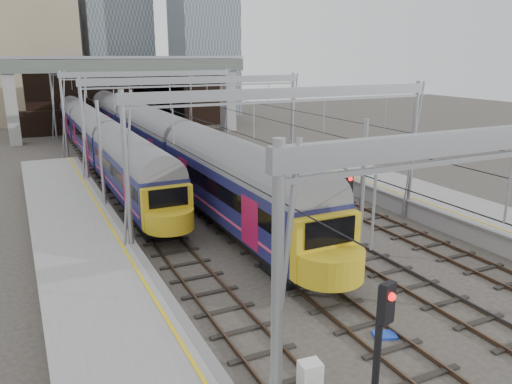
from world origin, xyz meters
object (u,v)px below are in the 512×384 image
train_main (131,125)px  train_second (96,136)px  relay_cabinet (310,381)px  signal_near_left (379,359)px  signal_near_centre (345,215)px

train_main → train_second: bearing=-136.7°
relay_cabinet → train_main: bearing=89.4°
train_second → signal_near_left: size_ratio=9.32×
train_second → relay_cabinet: (0.23, -35.96, -1.80)m
relay_cabinet → signal_near_left: bearing=-88.2°
train_main → signal_near_centre: (1.30, -34.11, 0.48)m
train_main → signal_near_centre: bearing=-87.8°
train_second → train_main: bearing=43.3°
signal_near_left → relay_cabinet: (0.15, 2.90, -2.51)m
train_main → train_second: 5.50m
signal_near_left → signal_near_centre: size_ratio=1.00×
relay_cabinet → train_second: bearing=95.2°
train_main → signal_near_centre: 34.13m
signal_near_centre → train_second: bearing=121.3°
train_second → relay_cabinet: train_second is taller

